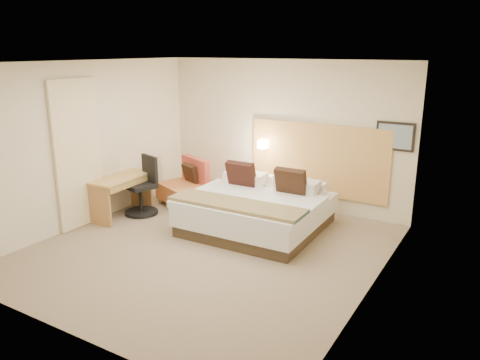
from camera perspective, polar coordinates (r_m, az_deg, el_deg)
The scene contains 19 objects.
floor at distance 7.04m, azimuth -3.94°, elevation -8.50°, with size 4.80×5.00×0.02m, color #7D6B54.
ceiling at distance 6.42m, azimuth -4.40°, elevation 14.21°, with size 4.80×5.00×0.02m, color silver.
wall_back at distance 8.73m, azimuth 5.31°, elevation 5.61°, with size 4.80×0.02×2.70m, color beige.
wall_front at distance 4.85m, azimuth -21.37°, elevation -3.76°, with size 4.80×0.02×2.70m, color beige.
wall_left at distance 8.19m, azimuth -18.18°, elevation 4.22°, with size 0.02×5.00×2.70m, color beige.
wall_right at distance 5.62m, azimuth 16.45°, elevation -0.68°, with size 0.02×5.00×2.70m, color beige.
headboard_panel at distance 8.51m, azimuth 9.39°, elevation 2.44°, with size 2.60×0.04×1.30m, color tan.
art_frame at distance 8.04m, azimuth 18.39°, elevation 5.08°, with size 0.62×0.03×0.47m, color black.
art_canvas at distance 8.02m, azimuth 18.36°, elevation 5.05°, with size 0.54×0.01×0.39m, color gray.
lamp_arm at distance 8.85m, azimuth 2.98°, elevation 4.47°, with size 0.02×0.02×0.12m, color silver.
lamp_shade at distance 8.79m, azimuth 2.80°, elevation 4.40°, with size 0.15×0.15×0.15m, color beige.
curtain at distance 8.02m, azimuth -19.19°, elevation 2.95°, with size 0.06×0.90×2.42m, color beige.
bottle_a at distance 8.79m, azimuth -1.59°, elevation 1.04°, with size 0.06×0.06×0.20m, color #90BDDF.
menu_folder at distance 8.59m, azimuth -1.34°, elevation 0.76°, with size 0.13×0.05×0.22m, color #362316.
bed at distance 7.70m, azimuth 2.14°, elevation -3.55°, with size 2.16×2.09×1.03m.
lounge_chair at distance 8.95m, azimuth -6.62°, elevation -0.77°, with size 1.03×0.98×0.87m.
side_table at distance 8.79m, azimuth -1.49°, elevation -1.26°, with size 0.62×0.62×0.55m.
desk at distance 8.44m, azimuth -14.24°, elevation -0.62°, with size 0.58×1.18×0.72m.
desk_chair at distance 8.53m, azimuth -11.73°, elevation -1.27°, with size 0.73×0.73×1.04m.
Camera 1 is at (3.69, -5.26, 2.88)m, focal length 35.00 mm.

